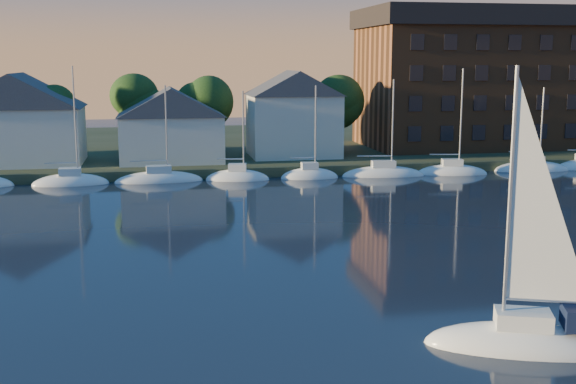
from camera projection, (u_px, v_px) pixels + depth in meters
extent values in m
cube|color=#2D3720|center=(213.00, 149.00, 98.14)|extent=(160.00, 50.00, 2.00)
cube|color=brown|center=(231.00, 176.00, 75.89)|extent=(120.00, 3.00, 1.00)
cube|color=beige|center=(20.00, 136.00, 77.03)|extent=(13.00, 9.00, 6.00)
cube|color=beige|center=(172.00, 139.00, 79.02)|extent=(11.00, 8.00, 5.00)
cube|color=beige|center=(293.00, 126.00, 83.29)|extent=(10.00, 8.00, 7.00)
cube|color=brown|center=(482.00, 87.00, 93.03)|extent=(30.00, 16.00, 15.00)
cube|color=black|center=(485.00, 18.00, 91.46)|extent=(31.00, 17.00, 2.40)
cylinder|color=#3D281B|center=(65.00, 142.00, 82.81)|extent=(0.50, 0.50, 3.50)
sphere|color=#1A3714|center=(63.00, 103.00, 82.01)|extent=(5.40, 5.40, 5.40)
cylinder|color=#3D281B|center=(136.00, 140.00, 84.24)|extent=(0.50, 0.50, 3.50)
sphere|color=#1A3714|center=(134.00, 102.00, 83.44)|extent=(5.40, 5.40, 5.40)
cylinder|color=#3D281B|center=(204.00, 139.00, 85.68)|extent=(0.50, 0.50, 3.50)
sphere|color=#1A3714|center=(204.00, 101.00, 84.88)|extent=(5.40, 5.40, 5.40)
cylinder|color=#3D281B|center=(271.00, 138.00, 87.11)|extent=(0.50, 0.50, 3.50)
sphere|color=#1A3714|center=(271.00, 101.00, 86.31)|extent=(5.40, 5.40, 5.40)
cylinder|color=#3D281B|center=(335.00, 136.00, 88.55)|extent=(0.50, 0.50, 3.50)
sphere|color=#1A3714|center=(335.00, 100.00, 87.74)|extent=(5.40, 5.40, 5.40)
cylinder|color=#3D281B|center=(397.00, 135.00, 89.98)|extent=(0.50, 0.50, 3.50)
sphere|color=#1A3714|center=(398.00, 99.00, 89.18)|extent=(5.40, 5.40, 5.40)
cylinder|color=#3D281B|center=(457.00, 134.00, 91.41)|extent=(0.50, 0.50, 3.50)
sphere|color=#1A3714|center=(459.00, 99.00, 90.61)|extent=(5.40, 5.40, 5.40)
cylinder|color=#3D281B|center=(516.00, 133.00, 92.85)|extent=(0.50, 0.50, 3.50)
sphere|color=#1A3714|center=(518.00, 98.00, 92.05)|extent=(5.40, 5.40, 5.40)
cylinder|color=#3D281B|center=(572.00, 132.00, 94.28)|extent=(0.50, 0.50, 3.50)
sphere|color=#1A3714|center=(575.00, 97.00, 93.48)|extent=(5.40, 5.40, 5.40)
ellipsoid|color=white|center=(71.00, 185.00, 70.12)|extent=(7.50, 2.40, 2.20)
cube|color=white|center=(70.00, 172.00, 69.89)|extent=(2.10, 1.32, 0.70)
cylinder|color=#A5A8AD|center=(75.00, 124.00, 69.19)|extent=(0.16, 0.16, 10.00)
cylinder|color=#A5A8AD|center=(61.00, 163.00, 69.59)|extent=(3.15, 0.12, 0.12)
ellipsoid|color=white|center=(154.00, 182.00, 71.56)|extent=(7.50, 2.40, 2.20)
cube|color=white|center=(154.00, 170.00, 71.32)|extent=(2.10, 1.32, 0.70)
cylinder|color=#A5A8AD|center=(160.00, 122.00, 70.62)|extent=(0.16, 0.16, 10.00)
cylinder|color=#A5A8AD|center=(145.00, 161.00, 71.02)|extent=(3.15, 0.12, 0.12)
ellipsoid|color=white|center=(234.00, 180.00, 72.99)|extent=(7.50, 2.40, 2.20)
cube|color=white|center=(234.00, 167.00, 72.76)|extent=(2.10, 1.32, 0.70)
cylinder|color=#A5A8AD|center=(241.00, 121.00, 72.05)|extent=(0.16, 0.16, 10.00)
cylinder|color=#A5A8AD|center=(226.00, 159.00, 72.46)|extent=(3.15, 0.12, 0.12)
ellipsoid|color=white|center=(312.00, 178.00, 74.42)|extent=(7.50, 2.40, 2.20)
cube|color=white|center=(312.00, 165.00, 74.19)|extent=(2.10, 1.32, 0.70)
cylinder|color=#A5A8AD|center=(319.00, 120.00, 73.49)|extent=(0.16, 0.16, 10.00)
cylinder|color=#A5A8AD|center=(304.00, 157.00, 73.89)|extent=(3.15, 0.12, 0.12)
ellipsoid|color=white|center=(386.00, 176.00, 75.86)|extent=(7.50, 2.40, 2.20)
cube|color=white|center=(386.00, 163.00, 75.62)|extent=(2.10, 1.32, 0.70)
cylinder|color=#A5A8AD|center=(394.00, 119.00, 74.92)|extent=(0.16, 0.16, 10.00)
cylinder|color=#A5A8AD|center=(379.00, 155.00, 75.32)|extent=(3.15, 0.12, 0.12)
ellipsoid|color=white|center=(457.00, 173.00, 77.29)|extent=(7.50, 2.40, 2.20)
cube|color=white|center=(458.00, 161.00, 77.06)|extent=(2.10, 1.32, 0.70)
cylinder|color=#A5A8AD|center=(466.00, 118.00, 76.36)|extent=(0.16, 0.16, 10.00)
cylinder|color=#A5A8AD|center=(451.00, 154.00, 76.76)|extent=(3.15, 0.12, 0.12)
ellipsoid|color=white|center=(526.00, 171.00, 78.73)|extent=(7.50, 2.40, 2.20)
cube|color=white|center=(527.00, 160.00, 78.49)|extent=(2.10, 1.32, 0.70)
cylinder|color=#A5A8AD|center=(536.00, 117.00, 77.79)|extent=(0.16, 0.16, 10.00)
cylinder|color=#A5A8AD|center=(520.00, 152.00, 78.19)|extent=(3.15, 0.12, 0.12)
ellipsoid|color=white|center=(521.00, 348.00, 30.37)|extent=(8.51, 5.26, 2.20)
cube|color=white|center=(523.00, 319.00, 30.14)|extent=(2.63, 2.13, 0.70)
cylinder|color=#A5A8AD|center=(510.00, 200.00, 29.36)|extent=(0.16, 0.16, 10.81)
cylinder|color=#A5A8AD|center=(547.00, 301.00, 29.83)|extent=(3.24, 1.29, 0.12)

